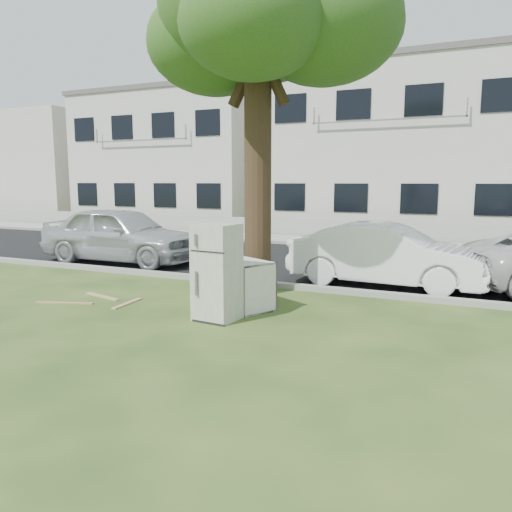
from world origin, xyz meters
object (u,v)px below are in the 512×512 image
at_px(cabinet, 242,284).
at_px(car_center, 387,255).
at_px(car_left, 121,234).
at_px(fridge, 217,272).

distance_m(cabinet, car_center, 3.65).
bearing_deg(car_left, fridge, -128.33).
xyz_separation_m(fridge, cabinet, (0.05, 0.86, -0.36)).
relative_size(fridge, cabinet, 1.42).
xyz_separation_m(fridge, car_center, (2.08, 3.88, -0.11)).
distance_m(cabinet, car_left, 6.29).
relative_size(fridge, car_center, 0.38).
height_order(car_center, car_left, car_left).
relative_size(cabinet, car_center, 0.27).
bearing_deg(car_left, car_center, -92.45).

